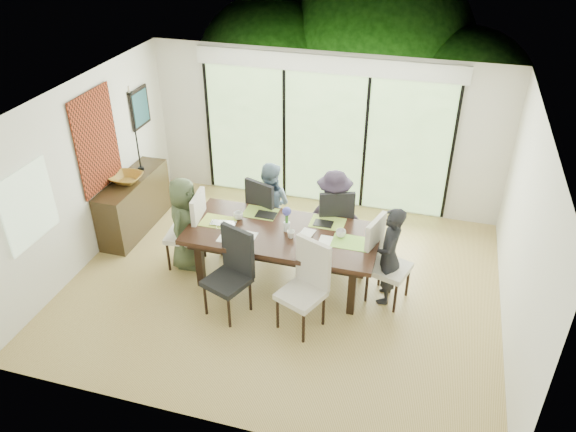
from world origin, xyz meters
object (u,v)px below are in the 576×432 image
(person_right_end, at_px, (389,256))
(sideboard, at_px, (134,204))
(chair_right_end, at_px, (390,263))
(chair_far_right, at_px, (333,220))
(table_top, at_px, (282,234))
(chair_left_end, at_px, (184,229))
(chair_far_left, at_px, (270,211))
(chair_near_right, at_px, (301,289))
(cup_a, at_px, (238,216))
(cup_b, at_px, (291,234))
(vase, at_px, (287,226))
(person_far_left, at_px, (270,205))
(laptop, at_px, (222,226))
(person_left_end, at_px, (185,223))
(person_far_right, at_px, (334,215))
(cup_c, at_px, (341,234))
(chair_near_left, at_px, (226,276))
(bowl, at_px, (127,178))

(person_right_end, bearing_deg, sideboard, -100.64)
(chair_right_end, bearing_deg, chair_far_right, 65.25)
(chair_right_end, bearing_deg, table_top, 107.07)
(chair_left_end, relative_size, chair_far_left, 1.00)
(chair_right_end, relative_size, chair_near_right, 1.00)
(chair_right_end, bearing_deg, cup_a, 103.17)
(cup_b, bearing_deg, vase, 123.69)
(chair_left_end, distance_m, vase, 1.58)
(person_right_end, xyz_separation_m, person_far_left, (-1.93, 0.83, 0.00))
(vase, bearing_deg, chair_far_left, 122.01)
(table_top, height_order, laptop, laptop)
(person_left_end, distance_m, person_far_left, 1.32)
(vase, bearing_deg, person_far_right, 57.34)
(table_top, relative_size, person_left_end, 1.86)
(table_top, distance_m, laptop, 0.86)
(cup_a, height_order, cup_c, same)
(chair_far_left, relative_size, person_left_end, 0.85)
(chair_far_right, height_order, chair_near_left, same)
(person_left_end, relative_size, sideboard, 0.88)
(chair_left_end, xyz_separation_m, cup_a, (0.80, 0.15, 0.27))
(chair_far_right, distance_m, person_far_right, 0.11)
(chair_far_right, height_order, bowl, chair_far_right)
(chair_far_right, distance_m, person_far_left, 1.01)
(chair_near_right, height_order, cup_c, chair_near_right)
(chair_near_left, height_order, vase, chair_near_left)
(chair_near_right, bearing_deg, person_right_end, 64.99)
(chair_far_right, bearing_deg, person_left_end, 2.98)
(chair_far_left, relative_size, vase, 9.17)
(person_left_end, distance_m, person_right_end, 2.96)
(vase, distance_m, bowl, 2.83)
(cup_c, bearing_deg, laptop, -173.09)
(chair_near_right, xyz_separation_m, cup_c, (0.30, 0.97, 0.27))
(cup_a, xyz_separation_m, cup_b, (0.85, -0.25, -0.00))
(chair_near_right, relative_size, cup_a, 8.87)
(chair_left_end, bearing_deg, sideboard, -126.09)
(laptop, relative_size, bowl, 0.75)
(table_top, relative_size, bowl, 5.49)
(chair_far_left, relative_size, person_far_right, 0.85)
(chair_left_end, xyz_separation_m, chair_right_end, (3.00, 0.00, 0.00))
(chair_right_end, height_order, bowl, chair_right_end)
(table_top, xyz_separation_m, person_right_end, (1.48, 0.00, -0.08))
(chair_far_left, xyz_separation_m, cup_a, (-0.25, -0.70, 0.27))
(person_far_right, height_order, cup_b, person_far_right)
(laptop, xyz_separation_m, cup_b, (1.00, 0.00, 0.04))
(table_top, xyz_separation_m, cup_c, (0.80, 0.10, 0.09))
(cup_b, bearing_deg, sideboard, 164.65)
(chair_near_left, bearing_deg, cup_c, 57.70)
(chair_left_end, xyz_separation_m, chair_near_left, (1.00, -0.87, 0.00))
(cup_c, bearing_deg, chair_right_end, -8.13)
(chair_near_left, distance_m, person_left_end, 1.31)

